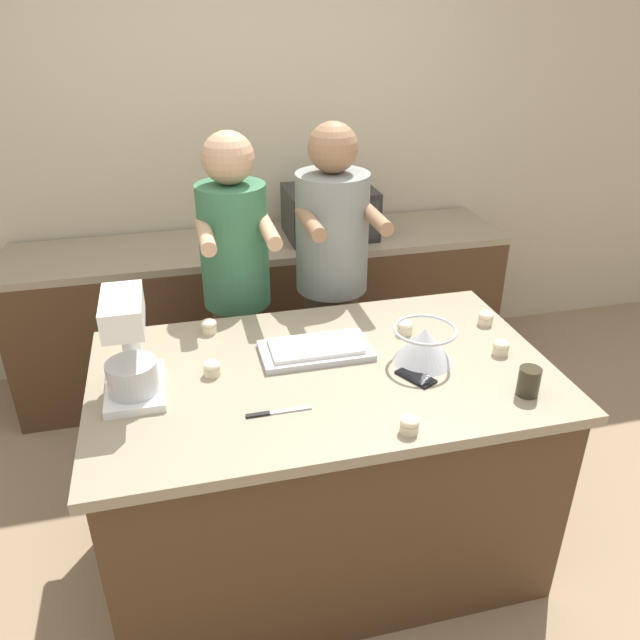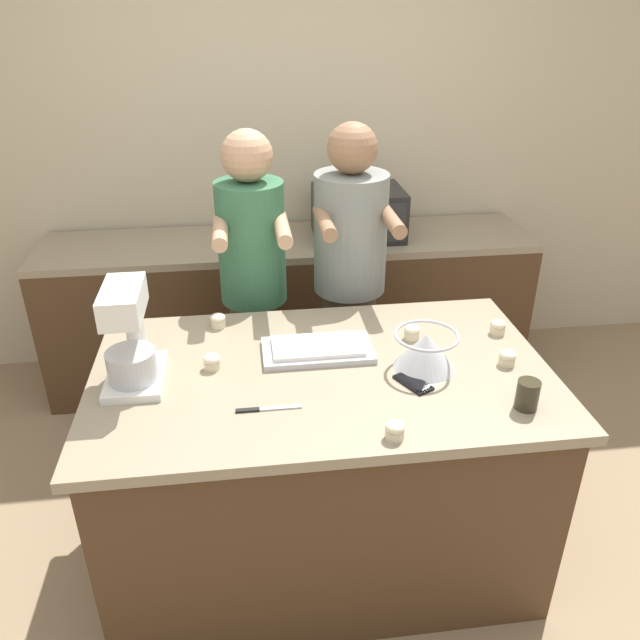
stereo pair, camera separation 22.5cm
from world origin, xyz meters
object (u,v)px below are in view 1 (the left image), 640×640
at_px(mixing_bowl, 424,344).
at_px(cupcake_1, 405,327).
at_px(knife, 274,413).
at_px(cupcake_0, 209,326).
at_px(cell_phone, 416,377).
at_px(drinking_glass, 529,382).
at_px(person_right, 332,287).
at_px(microwave_oven, 330,212).
at_px(cupcake_5, 409,424).
at_px(person_left, 237,296).
at_px(stand_mixer, 130,352).
at_px(cupcake_4, 501,347).
at_px(baking_tray, 316,349).
at_px(cupcake_3, 212,368).
at_px(cupcake_2, 486,318).

relative_size(mixing_bowl, cupcake_1, 3.80).
height_order(knife, cupcake_0, cupcake_0).
distance_m(cell_phone, cupcake_0, 0.87).
height_order(knife, cupcake_1, cupcake_1).
xyz_separation_m(drinking_glass, cupcake_1, (-0.26, 0.51, -0.02)).
bearing_deg(person_right, cell_phone, -85.43).
bearing_deg(microwave_oven, cupcake_5, -97.04).
relative_size(person_left, stand_mixer, 4.38).
distance_m(knife, cupcake_5, 0.44).
relative_size(cell_phone, cupcake_4, 2.56).
relative_size(microwave_oven, cupcake_4, 7.95).
bearing_deg(drinking_glass, baking_tray, 145.33).
height_order(person_left, cupcake_0, person_left).
xyz_separation_m(mixing_bowl, microwave_oven, (0.02, 1.46, 0.05)).
relative_size(drinking_glass, cupcake_1, 1.64).
bearing_deg(drinking_glass, stand_mixer, 165.61).
distance_m(cupcake_1, cupcake_3, 0.80).
bearing_deg(mixing_bowl, cell_phone, -123.15).
xyz_separation_m(person_left, stand_mixer, (-0.45, -0.75, 0.19)).
relative_size(person_right, cupcake_2, 26.29).
bearing_deg(stand_mixer, microwave_oven, 53.05).
relative_size(stand_mixer, drinking_glass, 3.62).
height_order(drinking_glass, cupcake_5, drinking_glass).
distance_m(person_left, cupcake_4, 1.23).
relative_size(person_right, drinking_glass, 16.06).
relative_size(cupcake_4, cupcake_5, 1.00).
xyz_separation_m(baking_tray, microwave_oven, (0.40, 1.31, 0.11)).
bearing_deg(cupcake_3, cupcake_5, -40.31).
xyz_separation_m(stand_mixer, baking_tray, (0.67, 0.11, -0.15)).
height_order(stand_mixer, cupcake_5, stand_mixer).
bearing_deg(cupcake_1, person_left, 136.35).
distance_m(person_left, person_right, 0.46).
relative_size(microwave_oven, knife, 2.26).
bearing_deg(cupcake_4, cell_phone, -167.89).
bearing_deg(cupcake_2, cupcake_1, 179.49).
bearing_deg(mixing_bowl, cupcake_1, 87.29).
height_order(stand_mixer, cupcake_3, stand_mixer).
bearing_deg(person_right, cupcake_2, -49.00).
distance_m(person_right, cupcake_5, 1.20).
xyz_separation_m(stand_mixer, cupcake_0, (0.29, 0.37, -0.13)).
bearing_deg(microwave_oven, person_left, -133.05).
relative_size(mixing_bowl, microwave_oven, 0.48).
height_order(stand_mixer, cupcake_0, stand_mixer).
bearing_deg(person_left, mixing_bowl, -53.07).
bearing_deg(cupcake_2, person_right, 131.00).
relative_size(cupcake_2, cupcake_3, 1.00).
bearing_deg(mixing_bowl, microwave_oven, 89.12).
relative_size(stand_mixer, cupcake_4, 5.93).
bearing_deg(baking_tray, cupcake_3, -171.57).
bearing_deg(drinking_glass, cell_phone, 150.72).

